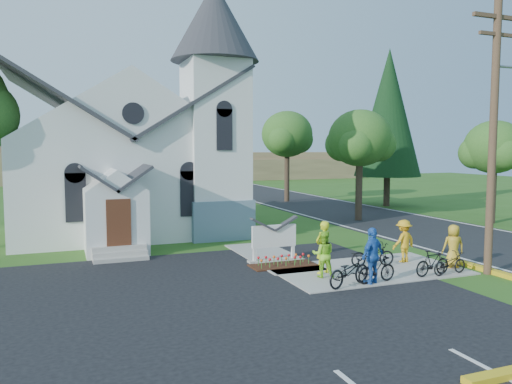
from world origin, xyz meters
name	(u,v)px	position (x,y,z in m)	size (l,w,h in m)	color
ground	(340,278)	(0.00, 0.00, 0.00)	(120.00, 120.00, 0.00)	#2D5719
parking_lot	(152,320)	(-7.00, -2.00, 0.01)	(20.00, 16.00, 0.02)	black
road	(353,213)	(10.00, 15.00, 0.01)	(8.00, 90.00, 0.02)	black
sidewalk	(368,270)	(1.50, 0.50, 0.03)	(7.00, 4.00, 0.05)	#A69F96
church	(133,136)	(-5.48, 12.48, 5.25)	(12.35, 12.00, 13.00)	white
church_sign	(274,237)	(-1.20, 3.20, 1.03)	(2.20, 0.40, 1.70)	#A69F96
flower_bed	(283,265)	(-1.20, 2.30, 0.04)	(2.60, 1.10, 0.07)	#34180E
utility_pole	(495,126)	(5.36, -1.50, 5.40)	(3.45, 0.28, 10.00)	#493024
tree_road_near	(360,139)	(8.50, 12.00, 5.21)	(4.00, 4.00, 7.05)	#33251C
tree_road_mid	(287,135)	(9.00, 24.00, 5.78)	(4.40, 4.40, 7.80)	#33251C
tree_road_far	(494,148)	(15.50, 8.00, 4.63)	(3.60, 3.60, 6.30)	#33251C
conifer	(388,113)	(15.00, 18.00, 7.39)	(5.20, 5.20, 12.40)	#33251C
distant_hills	(156,165)	(3.36, 56.33, 2.17)	(61.00, 10.00, 5.60)	brown
cyclist_0	(323,247)	(-0.38, 0.60, 1.01)	(0.70, 0.46, 1.92)	#D2E01A
bike_0	(349,271)	(-0.40, -1.20, 0.55)	(0.67, 1.91, 1.01)	black
cyclist_1	(323,254)	(-0.63, 0.13, 0.87)	(0.80, 0.62, 1.64)	#87D628
bike_1	(377,269)	(0.68, -1.20, 0.52)	(0.44, 1.57, 0.94)	black
cyclist_2	(373,255)	(0.51, -1.20, 1.00)	(1.12, 0.47, 1.91)	blue
bike_2	(373,255)	(1.92, 0.85, 0.51)	(0.62, 1.77, 0.93)	black
cyclist_3	(404,241)	(3.53, 1.06, 0.90)	(1.10, 0.63, 1.70)	gold
bike_3	(433,263)	(3.10, -1.14, 0.52)	(0.44, 1.56, 0.94)	black
cyclist_4	(453,246)	(4.70, -0.40, 0.88)	(0.81, 0.53, 1.66)	gold
bike_4	(450,263)	(3.81, -1.20, 0.46)	(0.54, 1.55, 0.81)	black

